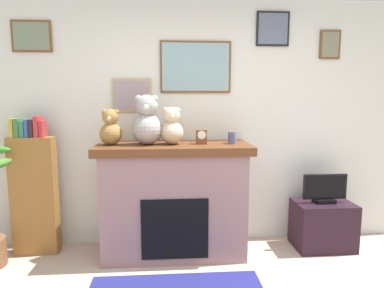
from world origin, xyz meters
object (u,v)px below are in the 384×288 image
(teddy_bear_grey, at_px, (172,128))
(teddy_bear_tan, at_px, (147,122))
(bookshelf, at_px, (34,191))
(tv_stand, at_px, (323,225))
(candle_jar, at_px, (232,138))
(mantel_clock, at_px, (201,137))
(television, at_px, (325,190))
(fireplace, at_px, (174,199))
(teddy_bear_cream, at_px, (111,129))

(teddy_bear_grey, bearing_deg, teddy_bear_tan, -179.96)
(bookshelf, height_order, tv_stand, bookshelf)
(teddy_bear_tan, relative_size, teddy_bear_grey, 1.32)
(teddy_bear_grey, bearing_deg, tv_stand, 0.55)
(candle_jar, distance_m, mantel_clock, 0.31)
(mantel_clock, bearing_deg, candle_jar, 0.27)
(bookshelf, distance_m, candle_jar, 2.06)
(tv_stand, distance_m, teddy_bear_grey, 1.90)
(television, bearing_deg, teddy_bear_tan, -179.56)
(candle_jar, height_order, teddy_bear_tan, teddy_bear_tan)
(fireplace, height_order, bookshelf, bookshelf)
(bookshelf, height_order, candle_jar, bookshelf)
(fireplace, relative_size, mantel_clock, 10.68)
(candle_jar, distance_m, teddy_bear_cream, 1.19)
(mantel_clock, bearing_deg, bookshelf, 176.04)
(bookshelf, height_order, teddy_bear_cream, teddy_bear_cream)
(bookshelf, height_order, mantel_clock, bookshelf)
(fireplace, bearing_deg, teddy_bear_cream, -178.28)
(tv_stand, xyz_separation_m, teddy_bear_cream, (-2.17, -0.02, 1.04))
(television, xyz_separation_m, teddy_bear_tan, (-1.83, -0.01, 0.71))
(tv_stand, bearing_deg, fireplace, 179.89)
(teddy_bear_grey, bearing_deg, bookshelf, 175.26)
(teddy_bear_grey, bearing_deg, fireplace, 47.25)
(television, height_order, teddy_bear_grey, teddy_bear_grey)
(bookshelf, xyz_separation_m, teddy_bear_grey, (1.39, -0.12, 0.64))
(bookshelf, relative_size, teddy_bear_grey, 3.84)
(television, bearing_deg, teddy_bear_grey, -179.50)
(tv_stand, height_order, mantel_clock, mantel_clock)
(fireplace, bearing_deg, teddy_bear_grey, -132.75)
(teddy_bear_cream, bearing_deg, bookshelf, 171.81)
(tv_stand, distance_m, television, 0.39)
(fireplace, distance_m, bookshelf, 1.41)
(bookshelf, distance_m, teddy_bear_grey, 1.53)
(fireplace, bearing_deg, tv_stand, -0.11)
(teddy_bear_tan, distance_m, teddy_bear_grey, 0.25)
(television, bearing_deg, bookshelf, 178.05)
(television, bearing_deg, mantel_clock, -179.34)
(fireplace, height_order, candle_jar, candle_jar)
(mantel_clock, xyz_separation_m, teddy_bear_grey, (-0.29, 0.00, 0.09))
(bookshelf, height_order, television, bookshelf)
(fireplace, bearing_deg, candle_jar, -1.76)
(tv_stand, distance_m, teddy_bear_cream, 2.41)
(tv_stand, distance_m, teddy_bear_tan, 2.13)
(teddy_bear_tan, bearing_deg, bookshelf, 174.26)
(television, bearing_deg, fireplace, 179.84)
(teddy_bear_cream, bearing_deg, television, 0.37)
(teddy_bear_tan, height_order, teddy_bear_grey, teddy_bear_tan)
(candle_jar, height_order, mantel_clock, mantel_clock)
(tv_stand, height_order, teddy_bear_cream, teddy_bear_cream)
(tv_stand, bearing_deg, mantel_clock, -179.29)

